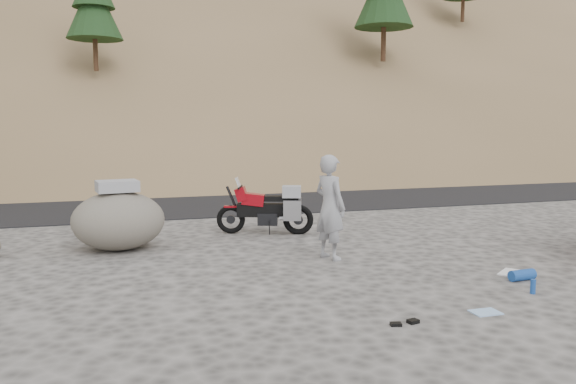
{
  "coord_description": "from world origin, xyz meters",
  "views": [
    {
      "loc": [
        -3.5,
        -7.86,
        2.26
      ],
      "look_at": [
        -0.39,
        2.13,
        1.0
      ],
      "focal_mm": 35.0,
      "sensor_mm": 36.0,
      "label": 1
    }
  ],
  "objects": [
    {
      "name": "gear_bottle",
      "position": [
        1.82,
        -1.85,
        0.1
      ],
      "size": [
        0.08,
        0.08,
        0.2
      ],
      "primitive_type": "cylinder",
      "rotation": [
        0.0,
        0.0,
        -0.13
      ],
      "color": "#194597",
      "rests_on": "ground"
    },
    {
      "name": "gear_glove_a",
      "position": [
        -0.52,
        -2.39,
        0.02
      ],
      "size": [
        0.14,
        0.12,
        0.04
      ],
      "primitive_type": "cube",
      "rotation": [
        0.0,
        0.0,
        -0.25
      ],
      "color": "black",
      "rests_on": "ground"
    },
    {
      "name": "ground",
      "position": [
        0.0,
        0.0,
        0.0
      ],
      "size": [
        140.0,
        140.0,
        0.0
      ],
      "primitive_type": "plane",
      "color": "#42403D",
      "rests_on": "ground"
    },
    {
      "name": "gear_blue_cloth",
      "position": [
        0.73,
        -2.31,
        0.01
      ],
      "size": [
        0.35,
        0.25,
        0.01
      ],
      "primitive_type": "cube",
      "rotation": [
        0.0,
        0.0,
        -0.01
      ],
      "color": "#99C0ED",
      "rests_on": "ground"
    },
    {
      "name": "boulder",
      "position": [
        -3.46,
        2.59,
        0.55
      ],
      "size": [
        1.72,
        1.49,
        1.25
      ],
      "rotation": [
        0.0,
        0.0,
        -0.06
      ],
      "color": "#5A554D",
      "rests_on": "ground"
    },
    {
      "name": "gear_blue_mat",
      "position": [
        2.13,
        -1.26,
        0.08
      ],
      "size": [
        0.41,
        0.19,
        0.16
      ],
      "primitive_type": "cylinder",
      "rotation": [
        0.0,
        1.57,
        0.06
      ],
      "color": "#194597",
      "rests_on": "ground"
    },
    {
      "name": "gear_glove_b",
      "position": [
        -0.29,
        -2.37,
        0.02
      ],
      "size": [
        0.14,
        0.12,
        0.04
      ],
      "primitive_type": "cube",
      "rotation": [
        0.0,
        0.0,
        0.23
      ],
      "color": "black",
      "rests_on": "ground"
    },
    {
      "name": "hillside",
      "position": [
        -0.05,
        40.88,
        11.08
      ],
      "size": [
        120.0,
        73.0,
        46.72
      ],
      "color": "brown",
      "rests_on": "ground"
    },
    {
      "name": "motorcycle",
      "position": [
        -0.46,
        3.22,
        0.51
      ],
      "size": [
        1.94,
        0.96,
        1.2
      ],
      "rotation": [
        0.0,
        0.0,
        -0.33
      ],
      "color": "black",
      "rests_on": "ground"
    },
    {
      "name": "road",
      "position": [
        0.0,
        9.0,
        0.0
      ],
      "size": [
        120.0,
        7.0,
        0.05
      ],
      "primitive_type": "cube",
      "color": "black",
      "rests_on": "ground"
    },
    {
      "name": "man",
      "position": [
        -0.06,
        0.82,
        0.0
      ],
      "size": [
        0.63,
        0.76,
        1.77
      ],
      "primitive_type": "imported",
      "rotation": [
        0.0,
        0.0,
        1.96
      ],
      "color": "#98989D",
      "rests_on": "ground"
    },
    {
      "name": "gear_white_cloth",
      "position": [
        2.29,
        -0.94,
        0.01
      ],
      "size": [
        0.64,
        0.63,
        0.02
      ],
      "primitive_type": "cube",
      "rotation": [
        0.0,
        0.0,
        0.63
      ],
      "color": "white",
      "rests_on": "ground"
    }
  ]
}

